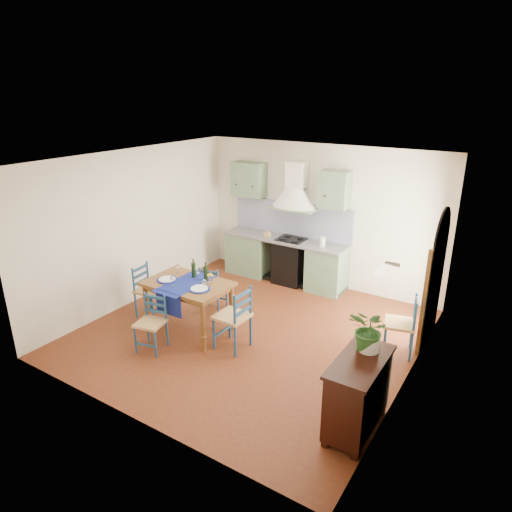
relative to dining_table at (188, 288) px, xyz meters
The scene contains 13 objects.
floor 1.26m from the dining_table, 27.84° to the left, with size 5.00×5.00×0.00m, color #4F1E11.
back_wall 2.81m from the dining_table, 81.29° to the left, with size 5.00×0.96×2.80m.
right_wall 3.52m from the dining_table, 12.48° to the left, with size 0.26×5.00×2.80m.
left_wall 1.80m from the dining_table, 163.68° to the left, with size 0.04×5.00×2.80m, color silver.
ceiling 2.29m from the dining_table, 27.84° to the left, with size 5.00×5.00×0.01m, color white.
dining_table is the anchor object (origin of this frame).
chair_near 0.81m from the dining_table, 97.92° to the right, with size 0.48×0.48×0.86m.
chair_far 0.81m from the dining_table, 96.69° to the left, with size 0.47×0.47×0.87m.
chair_left 0.98m from the dining_table, behind, with size 0.46×0.46×0.92m.
chair_right 0.96m from the dining_table, ahead, with size 0.48×0.48×1.01m.
chair_spare 3.34m from the dining_table, 20.38° to the left, with size 0.53×0.53×0.94m.
sideboard 3.25m from the dining_table, 13.45° to the right, with size 0.50×1.05×0.94m.
potted_plant 3.23m from the dining_table, ahead, with size 0.46×0.40×0.52m, color #2A5E26.
Camera 1 is at (3.61, -5.51, 3.76)m, focal length 32.00 mm.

